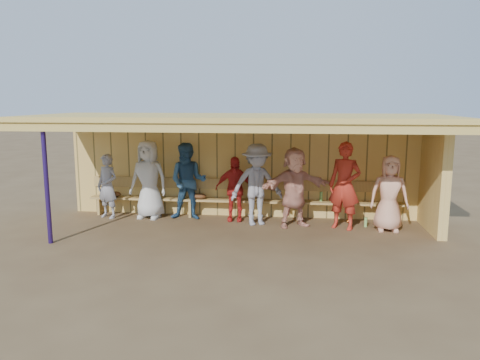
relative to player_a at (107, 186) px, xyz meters
name	(u,v)px	position (x,y,z in m)	size (l,w,h in m)	color
ground	(238,230)	(3.25, -0.71, -0.77)	(90.00, 90.00, 0.00)	brown
player_a	(107,186)	(0.00, 0.00, 0.00)	(0.56, 0.37, 1.55)	#93929A
player_b	(149,179)	(1.00, 0.10, 0.17)	(0.92, 0.60, 1.88)	silver
player_c	(188,181)	(1.96, 0.10, 0.14)	(0.89, 0.69, 1.83)	#2C547B
player_d	(234,189)	(3.06, 0.08, -0.01)	(0.89, 0.37, 1.52)	red
player_e	(257,185)	(3.61, -0.21, 0.15)	(1.20, 0.69, 1.85)	#919199
player_f	(295,187)	(4.46, -0.27, 0.12)	(1.66, 0.53, 1.79)	#E1997E
player_g	(345,186)	(5.55, -0.33, 0.19)	(0.70, 0.46, 1.93)	#B42B1C
player_h	(389,193)	(6.50, -0.40, 0.05)	(0.81, 0.53, 1.65)	#E3A07F
dugout_structure	(259,150)	(3.64, -0.03, 0.92)	(8.80, 3.20, 2.50)	#E6BD62
bench	(244,196)	(3.25, 0.40, -0.25)	(7.60, 0.34, 0.93)	tan
dugout_equipment	(207,198)	(2.37, 0.27, -0.28)	(6.77, 0.62, 0.80)	orange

